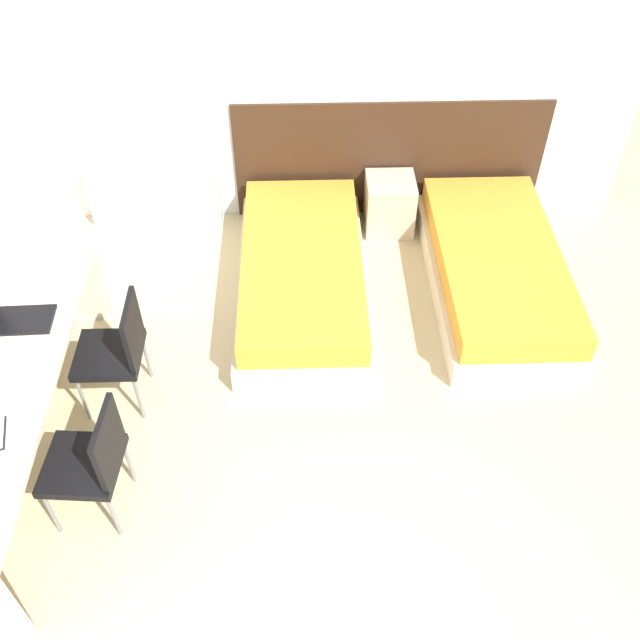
{
  "coord_description": "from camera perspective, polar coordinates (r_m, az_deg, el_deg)",
  "views": [
    {
      "loc": [
        -0.1,
        -0.83,
        3.69
      ],
      "look_at": [
        0.0,
        2.27,
        0.55
      ],
      "focal_mm": 40.0,
      "sensor_mm": 36.0,
      "label": 1
    }
  ],
  "objects": [
    {
      "name": "chair_near_notebook",
      "position": [
        4.06,
        -17.87,
        -10.6
      ],
      "size": [
        0.44,
        0.44,
        0.82
      ],
      "rotation": [
        0.0,
        0.0,
        -0.08
      ],
      "color": "black",
      "rests_on": "ground_plane"
    },
    {
      "name": "chair_near_laptop",
      "position": [
        4.54,
        -15.97,
        -2.21
      ],
      "size": [
        0.41,
        0.41,
        0.82
      ],
      "rotation": [
        0.0,
        0.0,
        -0.01
      ],
      "color": "black",
      "rests_on": "ground_plane"
    },
    {
      "name": "wall_back",
      "position": [
        5.51,
        -0.64,
        20.18
      ],
      "size": [
        5.04,
        0.05,
        2.7
      ],
      "color": "white",
      "rests_on": "ground_plane"
    },
    {
      "name": "desk",
      "position": [
        4.36,
        -23.33,
        -5.08
      ],
      "size": [
        0.57,
        2.32,
        0.73
      ],
      "color": "beige",
      "rests_on": "ground_plane"
    },
    {
      "name": "headboard_panel",
      "position": [
        5.93,
        5.55,
        12.61
      ],
      "size": [
        2.49,
        0.03,
        1.01
      ],
      "color": "#382316",
      "rests_on": "ground_plane"
    },
    {
      "name": "bed_near_window",
      "position": [
        5.28,
        -1.44,
        3.69
      ],
      "size": [
        0.95,
        1.93,
        0.38
      ],
      "color": "beige",
      "rests_on": "ground_plane"
    },
    {
      "name": "nightstand",
      "position": [
        5.9,
        5.58,
        9.19
      ],
      "size": [
        0.39,
        0.37,
        0.46
      ],
      "color": "beige",
      "rests_on": "ground_plane"
    },
    {
      "name": "radiator",
      "position": [
        6.07,
        -13.07,
        9.65
      ],
      "size": [
        1.06,
        0.12,
        0.52
      ],
      "color": "silver",
      "rests_on": "ground_plane"
    },
    {
      "name": "bed_near_door",
      "position": [
        5.47,
        13.92,
        3.9
      ],
      "size": [
        0.95,
        1.93,
        0.38
      ],
      "color": "beige",
      "rests_on": "ground_plane"
    },
    {
      "name": "laptop",
      "position": [
        4.47,
        -23.63,
        0.56
      ],
      "size": [
        0.37,
        0.25,
        0.37
      ],
      "rotation": [
        0.0,
        0.0,
        0.03
      ],
      "color": "black",
      "rests_on": "desk"
    }
  ]
}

